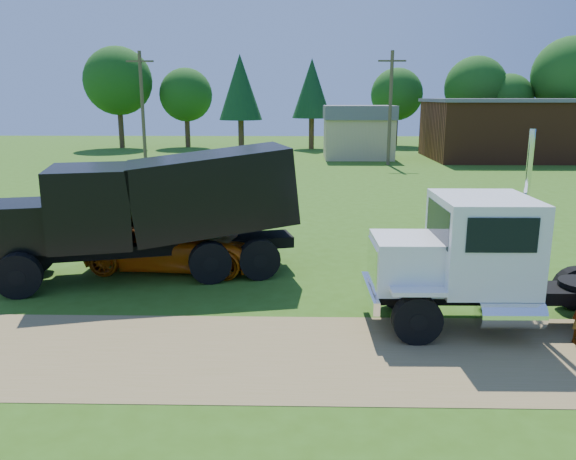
{
  "coord_description": "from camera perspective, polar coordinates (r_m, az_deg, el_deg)",
  "views": [
    {
      "loc": [
        -1.2,
        -11.17,
        5.42
      ],
      "look_at": [
        -1.55,
        4.92,
        1.6
      ],
      "focal_mm": 35.0,
      "sensor_mm": 36.0,
      "label": 1
    }
  ],
  "objects": [
    {
      "name": "ground",
      "position": [
        12.48,
        6.8,
        -12.5
      ],
      "size": [
        140.0,
        140.0,
        0.0
      ],
      "primitive_type": "plane",
      "color": "#325913",
      "rests_on": "ground"
    },
    {
      "name": "dirt_track",
      "position": [
        12.47,
        6.81,
        -12.47
      ],
      "size": [
        120.0,
        4.2,
        0.01
      ],
      "primitive_type": "cube",
      "color": "olive",
      "rests_on": "ground"
    },
    {
      "name": "tree_row",
      "position": [
        61.86,
        8.06,
        14.3
      ],
      "size": [
        54.65,
        14.95,
        11.49
      ],
      "color": "#3C2518",
      "rests_on": "ground"
    },
    {
      "name": "tan_shed",
      "position": [
        51.52,
        7.15,
        9.91
      ],
      "size": [
        6.2,
        5.4,
        4.7
      ],
      "color": "tan",
      "rests_on": "ground"
    },
    {
      "name": "brick_building",
      "position": [
        54.73,
        22.11,
        9.5
      ],
      "size": [
        15.4,
        10.4,
        5.3
      ],
      "color": "brown",
      "rests_on": "ground"
    },
    {
      "name": "black_dump_truck",
      "position": [
        17.58,
        -13.12,
        2.38
      ],
      "size": [
        9.34,
        4.93,
        3.96
      ],
      "rotation": [
        0.0,
        0.0,
        0.26
      ],
      "color": "black",
      "rests_on": "ground"
    },
    {
      "name": "spectator_b",
      "position": [
        18.5,
        17.33,
        -1.76
      ],
      "size": [
        0.97,
        0.94,
        1.58
      ],
      "primitive_type": "imported",
      "rotation": [
        0.0,
        0.0,
        3.77
      ],
      "color": "#999999",
      "rests_on": "ground"
    },
    {
      "name": "white_semi_tractor",
      "position": [
        14.16,
        19.32,
        -3.06
      ],
      "size": [
        7.8,
        2.81,
        4.69
      ],
      "rotation": [
        0.0,
        0.0,
        0.01
      ],
      "color": "black",
      "rests_on": "ground"
    },
    {
      "name": "orange_pickup",
      "position": [
        18.55,
        -10.82,
        -1.2
      ],
      "size": [
        6.21,
        3.24,
        1.67
      ],
      "primitive_type": "imported",
      "rotation": [
        0.0,
        0.0,
        1.49
      ],
      "color": "#CE5909",
      "rests_on": "ground"
    },
    {
      "name": "utility_poles",
      "position": [
        46.74,
        10.35,
        12.27
      ],
      "size": [
        42.2,
        0.28,
        9.0
      ],
      "color": "brown",
      "rests_on": "ground"
    }
  ]
}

